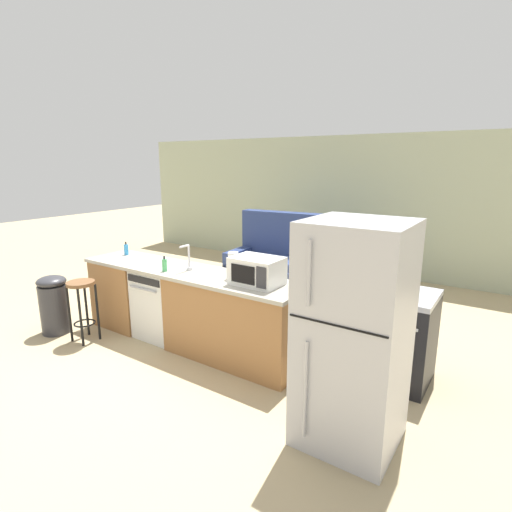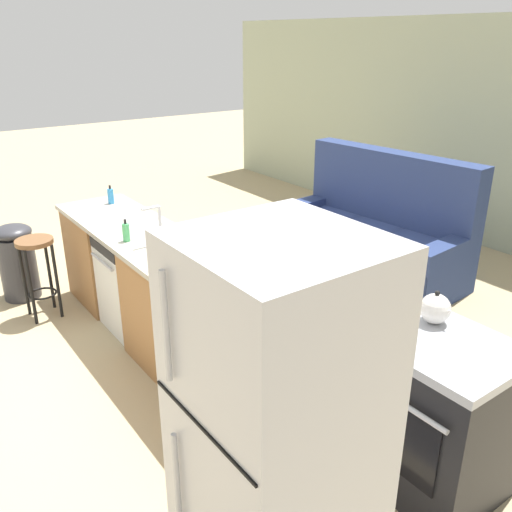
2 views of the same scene
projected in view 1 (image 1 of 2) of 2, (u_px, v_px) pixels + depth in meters
The scene contains 15 objects.
ground_plane at pixel (180, 339), 4.86m from camera, with size 24.00×24.00×0.00m, color tan.
wall_back at pixel (341, 204), 7.79m from camera, with size 10.00×0.06×2.60m.
kitchen_counter at pixel (194, 311), 4.63m from camera, with size 2.94×0.66×0.90m.
dishwasher at pixel (164, 303), 4.90m from camera, with size 0.58×0.61×0.84m.
stove_range at pixel (391, 335), 3.92m from camera, with size 0.76×0.68×0.90m.
refrigerator at pixel (353, 336), 2.94m from camera, with size 0.72×0.73×1.72m.
microwave at pixel (257, 271), 4.01m from camera, with size 0.50×0.37×0.28m.
sink_faucet at pixel (188, 259), 4.53m from camera, with size 0.07×0.18×0.30m.
paper_towel_roll at pixel (233, 266), 4.22m from camera, with size 0.14×0.14×0.28m.
soap_bottle at pixel (165, 265), 4.50m from camera, with size 0.06×0.06×0.18m.
dish_soap_bottle at pixel (126, 249), 5.30m from camera, with size 0.06×0.06×0.18m.
kettle at pixel (382, 277), 3.99m from camera, with size 0.21×0.17×0.19m.
bar_stool at pixel (82, 298), 4.72m from camera, with size 0.32×0.32×0.74m.
trash_bin at pixel (54, 304), 4.98m from camera, with size 0.35×0.35×0.74m.
couch at pixel (290, 266), 6.73m from camera, with size 2.07×1.07×1.27m.
Camera 1 is at (3.27, -3.21, 2.11)m, focal length 28.00 mm.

